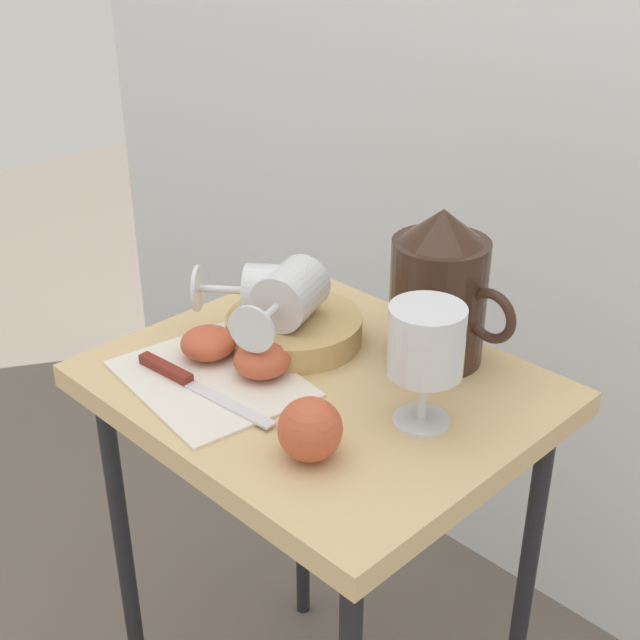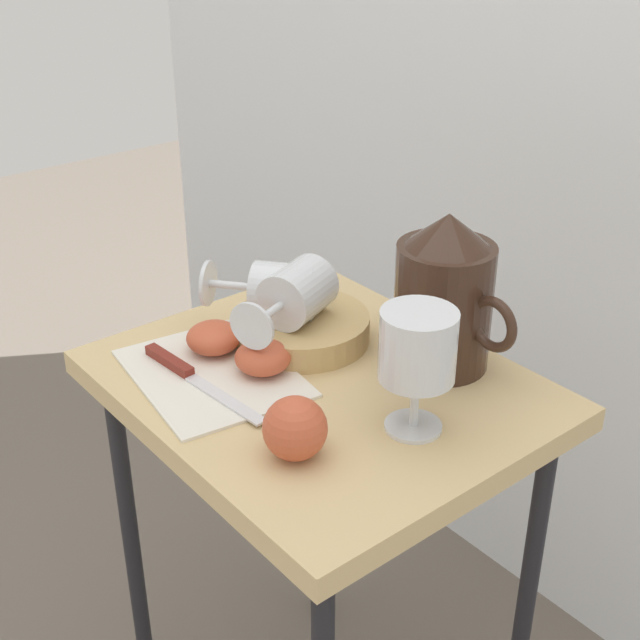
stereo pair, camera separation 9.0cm
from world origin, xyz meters
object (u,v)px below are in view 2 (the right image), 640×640
(pitcher, at_px, (444,305))
(apple_half_right, at_px, (263,357))
(wine_glass_tipped_far, at_px, (296,294))
(table, at_px, (320,430))
(apple_whole, at_px, (295,428))
(basket_tray, at_px, (302,328))
(wine_glass_upright, at_px, (417,352))
(knife, at_px, (186,372))
(wine_glass_tipped_near, at_px, (280,290))
(apple_half_left, at_px, (214,338))

(pitcher, bearing_deg, apple_half_right, -122.63)
(pitcher, height_order, wine_glass_tipped_far, pitcher)
(wine_glass_tipped_far, bearing_deg, table, -19.46)
(table, xyz_separation_m, apple_whole, (0.10, -0.12, 0.11))
(basket_tray, height_order, wine_glass_upright, wine_glass_upright)
(apple_whole, bearing_deg, apple_half_right, 155.48)
(basket_tray, bearing_deg, knife, -94.38)
(wine_glass_tipped_near, xyz_separation_m, apple_half_left, (-0.02, -0.09, -0.05))
(apple_half_right, bearing_deg, wine_glass_upright, 16.99)
(apple_whole, bearing_deg, pitcher, 98.27)
(basket_tray, bearing_deg, wine_glass_tipped_far, -70.10)
(apple_half_left, bearing_deg, wine_glass_tipped_far, 64.19)
(wine_glass_tipped_near, bearing_deg, apple_half_left, -103.50)
(wine_glass_tipped_near, relative_size, wine_glass_tipped_far, 0.94)
(pitcher, xyz_separation_m, knife, (-0.17, -0.26, -0.07))
(wine_glass_tipped_far, bearing_deg, apple_whole, -38.05)
(basket_tray, xyz_separation_m, pitcher, (0.16, 0.10, 0.06))
(table, height_order, apple_whole, apple_whole)
(knife, bearing_deg, wine_glass_tipped_near, 92.91)
(knife, bearing_deg, apple_half_right, 57.51)
(table, xyz_separation_m, knife, (-0.10, -0.12, 0.08))
(apple_half_right, bearing_deg, knife, -122.49)
(knife, bearing_deg, apple_half_left, 116.01)
(table, relative_size, wine_glass_tipped_near, 4.39)
(basket_tray, height_order, pitcher, pitcher)
(wine_glass_upright, relative_size, knife, 0.65)
(basket_tray, distance_m, apple_whole, 0.25)
(wine_glass_tipped_far, xyz_separation_m, apple_whole, (0.19, -0.15, -0.04))
(wine_glass_tipped_far, bearing_deg, wine_glass_upright, -3.97)
(table, distance_m, wine_glass_tipped_far, 0.17)
(wine_glass_upright, distance_m, knife, 0.30)
(apple_half_right, bearing_deg, table, 41.28)
(table, bearing_deg, basket_tray, 154.66)
(wine_glass_tipped_far, relative_size, knife, 0.74)
(table, relative_size, wine_glass_upright, 4.65)
(wine_glass_upright, distance_m, apple_whole, 0.15)
(apple_half_left, relative_size, apple_half_right, 1.00)
(apple_half_left, bearing_deg, apple_whole, -12.40)
(table, bearing_deg, apple_half_left, -153.55)
(pitcher, distance_m, apple_whole, 0.26)
(pitcher, bearing_deg, basket_tray, -148.34)
(basket_tray, bearing_deg, apple_half_left, -111.14)
(wine_glass_tipped_far, distance_m, apple_whole, 0.24)
(basket_tray, xyz_separation_m, wine_glass_tipped_far, (0.00, -0.01, 0.05))
(apple_half_left, bearing_deg, apple_half_right, 13.73)
(wine_glass_tipped_far, relative_size, apple_whole, 2.35)
(apple_whole, xyz_separation_m, knife, (-0.21, -0.01, -0.03))
(pitcher, bearing_deg, table, -115.35)
(table, bearing_deg, wine_glass_upright, 5.59)
(apple_whole, bearing_deg, wine_glass_tipped_far, 141.95)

